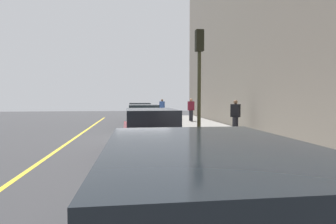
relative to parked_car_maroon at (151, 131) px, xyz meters
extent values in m
plane|color=#333335|center=(3.80, 0.10, -0.76)|extent=(56.00, 56.00, 0.00)
cube|color=gray|center=(3.80, -3.20, -0.68)|extent=(28.00, 4.60, 0.15)
cube|color=gold|center=(3.80, 3.30, -0.76)|extent=(28.00, 0.14, 0.01)
cube|color=white|center=(8.36, -0.60, -0.65)|extent=(6.76, 0.56, 0.22)
cylinder|color=black|center=(-5.40, 0.84, -0.44)|extent=(0.64, 0.22, 0.64)
cylinder|color=black|center=(-5.41, -0.84, -0.44)|extent=(0.64, 0.22, 0.64)
cube|color=black|center=(-7.06, 0.01, 0.45)|extent=(2.40, 1.61, 0.60)
cylinder|color=black|center=(1.50, 0.88, -0.44)|extent=(0.65, 0.24, 0.64)
cylinder|color=black|center=(1.54, -0.80, -0.44)|extent=(0.65, 0.24, 0.64)
cylinder|color=black|center=(-1.41, 0.81, -0.44)|extent=(0.65, 0.24, 0.64)
cylinder|color=black|center=(-1.36, -0.87, -0.44)|extent=(0.65, 0.24, 0.64)
cube|color=maroon|center=(0.07, 0.00, -0.17)|extent=(4.73, 1.91, 0.64)
cube|color=black|center=(-0.17, 0.00, 0.45)|extent=(2.48, 1.66, 0.60)
cylinder|color=black|center=(7.90, 0.85, -0.44)|extent=(0.64, 0.23, 0.64)
cylinder|color=black|center=(7.92, -0.83, -0.44)|extent=(0.64, 0.23, 0.64)
cylinder|color=black|center=(5.06, 0.82, -0.44)|extent=(0.64, 0.23, 0.64)
cylinder|color=black|center=(5.07, -0.86, -0.44)|extent=(0.64, 0.23, 0.64)
cube|color=#1E512D|center=(6.49, -0.01, -0.17)|extent=(4.61, 1.84, 0.64)
cube|color=black|center=(6.26, -0.01, 0.45)|extent=(2.40, 1.62, 0.60)
cylinder|color=black|center=(13.93, 0.91, -0.44)|extent=(0.64, 0.23, 0.64)
cylinder|color=black|center=(13.95, -0.77, -0.44)|extent=(0.64, 0.23, 0.64)
cylinder|color=black|center=(11.29, 0.86, -0.44)|extent=(0.64, 0.23, 0.64)
cylinder|color=black|center=(11.32, -0.82, -0.44)|extent=(0.64, 0.23, 0.64)
cube|color=#B7BABF|center=(12.62, 0.04, -0.17)|extent=(4.28, 1.87, 0.64)
cube|color=black|center=(12.41, 0.04, 0.45)|extent=(2.24, 1.64, 0.60)
cylinder|color=black|center=(3.96, -4.49, -0.22)|extent=(0.18, 0.18, 0.77)
cylinder|color=black|center=(4.24, -4.72, -0.22)|extent=(0.18, 0.18, 0.77)
cube|color=black|center=(4.10, -4.61, 0.49)|extent=(0.50, 0.52, 0.66)
sphere|color=brown|center=(4.10, -4.61, 0.92)|extent=(0.21, 0.21, 0.21)
cylinder|color=black|center=(11.34, -3.83, -0.21)|extent=(0.19, 0.19, 0.81)
cylinder|color=black|center=(10.96, -3.85, -0.21)|extent=(0.19, 0.19, 0.81)
cube|color=maroon|center=(11.15, -3.84, 0.54)|extent=(0.32, 0.48, 0.69)
sphere|color=tan|center=(11.15, -3.84, 0.99)|extent=(0.22, 0.22, 0.22)
cylinder|color=black|center=(16.09, -2.03, -0.22)|extent=(0.18, 0.18, 0.78)
cylinder|color=black|center=(16.31, -2.31, -0.22)|extent=(0.18, 0.18, 0.78)
cube|color=#335193|center=(16.20, -2.17, 0.50)|extent=(0.52, 0.50, 0.66)
sphere|color=brown|center=(16.20, -2.17, 0.93)|extent=(0.21, 0.21, 0.21)
cylinder|color=#2D2D19|center=(-0.24, -1.62, 1.03)|extent=(0.12, 0.12, 3.28)
cube|color=black|center=(-0.24, -1.62, 3.02)|extent=(0.26, 0.26, 0.70)
sphere|color=red|center=(-0.09, -1.62, 3.23)|extent=(0.14, 0.14, 0.14)
sphere|color=orange|center=(-0.09, -1.62, 3.01)|extent=(0.14, 0.14, 0.14)
sphere|color=green|center=(-0.09, -1.62, 2.79)|extent=(0.14, 0.14, 0.14)
cube|color=#191E38|center=(16.73, -2.01, -0.35)|extent=(0.34, 0.22, 0.51)
cylinder|color=#4C4C4C|center=(16.73, -2.01, 0.08)|extent=(0.03, 0.03, 0.36)
camera|label=1|loc=(-9.14, 0.61, 1.11)|focal=29.05mm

